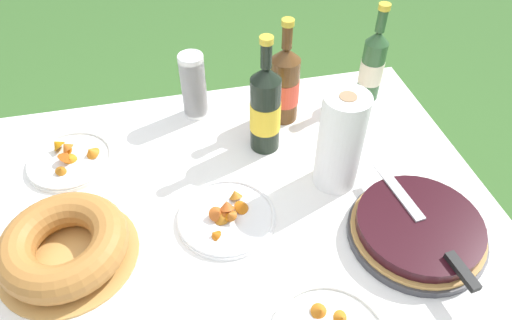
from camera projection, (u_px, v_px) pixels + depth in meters
garden_table at (203, 241)px, 1.14m from camera, size 1.44×1.02×0.76m
tablecloth at (201, 226)px, 1.10m from camera, size 1.45×1.03×0.10m
berry_tart at (417, 229)px, 1.04m from camera, size 0.31×0.31×0.06m
serving_knife at (429, 230)px, 0.99m from camera, size 0.07×0.38×0.01m
bundt_cake at (64, 245)px, 0.99m from camera, size 0.31×0.31×0.09m
cup_stack at (194, 86)px, 1.31m from camera, size 0.07×0.07×0.20m
cider_bottle_green at (373, 65)px, 1.36m from camera, size 0.07×0.07×0.31m
cider_bottle_amber at (285, 84)px, 1.29m from camera, size 0.08×0.08×0.31m
juice_bottle_red at (265, 109)px, 1.19m from camera, size 0.08×0.08×0.34m
snack_plate_left at (227, 216)px, 1.08m from camera, size 0.24×0.24×0.06m
snack_plate_right at (70, 159)px, 1.22m from camera, size 0.23×0.23×0.06m
paper_towel_roll at (340, 142)px, 1.09m from camera, size 0.11×0.11×0.27m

